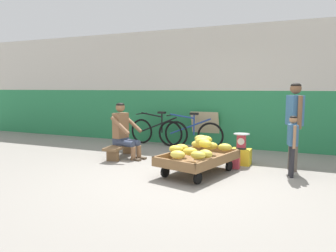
% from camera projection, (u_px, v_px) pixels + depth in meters
% --- Properties ---
extents(ground_plane, '(80.00, 80.00, 0.00)m').
position_uv_depth(ground_plane, '(179.00, 179.00, 5.24)').
color(ground_plane, gray).
extents(back_wall, '(16.00, 0.30, 2.90)m').
position_uv_depth(back_wall, '(227.00, 88.00, 7.95)').
color(back_wall, '#287F4C').
rests_on(back_wall, ground).
extents(banana_cart, '(1.17, 1.60, 0.36)m').
position_uv_depth(banana_cart, '(198.00, 160.00, 5.51)').
color(banana_cart, brown).
rests_on(banana_cart, ground).
extents(banana_pile, '(0.96, 1.21, 0.25)m').
position_uv_depth(banana_pile, '(198.00, 147.00, 5.49)').
color(banana_pile, yellow).
rests_on(banana_pile, banana_cart).
extents(low_bench, '(0.43, 1.13, 0.27)m').
position_uv_depth(low_bench, '(121.00, 148.00, 6.84)').
color(low_bench, brown).
rests_on(low_bench, ground).
extents(vendor_seated, '(0.72, 0.54, 1.14)m').
position_uv_depth(vendor_seated, '(124.00, 131.00, 6.75)').
color(vendor_seated, brown).
rests_on(vendor_seated, ground).
extents(plastic_crate, '(0.36, 0.28, 0.30)m').
position_uv_depth(plastic_crate, '(241.00, 157.00, 6.19)').
color(plastic_crate, gold).
rests_on(plastic_crate, ground).
extents(weighing_scale, '(0.30, 0.30, 0.29)m').
position_uv_depth(weighing_scale, '(241.00, 141.00, 6.16)').
color(weighing_scale, '#28282D').
rests_on(weighing_scale, plastic_crate).
extents(bicycle_near_left, '(1.66, 0.48, 0.86)m').
position_uv_depth(bicycle_near_left, '(158.00, 131.00, 8.28)').
color(bicycle_near_left, black).
rests_on(bicycle_near_left, ground).
extents(bicycle_far_left, '(1.66, 0.48, 0.86)m').
position_uv_depth(bicycle_far_left, '(190.00, 133.00, 7.90)').
color(bicycle_far_left, black).
rests_on(bicycle_far_left, ground).
extents(sign_board, '(0.70, 0.29, 0.87)m').
position_uv_depth(sign_board, '(205.00, 129.00, 8.11)').
color(sign_board, '#C6B289').
rests_on(sign_board, ground).
extents(customer_adult, '(0.32, 0.45, 1.53)m').
position_uv_depth(customer_adult, '(295.00, 117.00, 5.67)').
color(customer_adult, brown).
rests_on(customer_adult, ground).
extents(customer_child, '(0.18, 0.31, 1.00)m').
position_uv_depth(customer_child, '(292.00, 139.00, 5.28)').
color(customer_child, '#232328').
rests_on(customer_child, ground).
extents(shopping_bag, '(0.18, 0.12, 0.24)m').
position_uv_depth(shopping_bag, '(235.00, 162.00, 5.90)').
color(shopping_bag, '#D13D4C').
rests_on(shopping_bag, ground).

